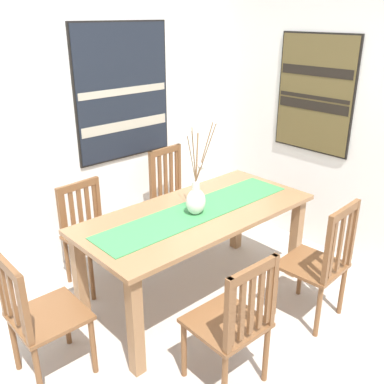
{
  "coord_description": "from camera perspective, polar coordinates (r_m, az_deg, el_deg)",
  "views": [
    {
      "loc": [
        -1.73,
        -1.6,
        2.16
      ],
      "look_at": [
        0.28,
        0.6,
        0.93
      ],
      "focal_mm": 40.85,
      "sensor_mm": 36.0,
      "label": 1
    }
  ],
  "objects": [
    {
      "name": "chair_2",
      "position": [
        4.26,
        -2.29,
        -0.58
      ],
      "size": [
        0.45,
        0.45,
        0.96
      ],
      "color": "brown",
      "rests_on": "ground_plane"
    },
    {
      "name": "chair_4",
      "position": [
        3.76,
        -13.09,
        -5.02
      ],
      "size": [
        0.45,
        0.45,
        0.87
      ],
      "color": "brown",
      "rests_on": "ground_plane"
    },
    {
      "name": "wall_back",
      "position": [
        3.95,
        -15.76,
        9.79
      ],
      "size": [
        6.4,
        0.12,
        2.7
      ],
      "primitive_type": "cube",
      "color": "silver",
      "rests_on": "ground_plane"
    },
    {
      "name": "dining_table",
      "position": [
        3.35,
        0.7,
        -4.29
      ],
      "size": [
        1.84,
        0.84,
        0.77
      ],
      "color": "#8E6642",
      "rests_on": "ground_plane"
    },
    {
      "name": "chair_0",
      "position": [
        2.68,
        5.46,
        -16.45
      ],
      "size": [
        0.43,
        0.43,
        0.92
      ],
      "color": "brown",
      "rests_on": "ground_plane"
    },
    {
      "name": "table_runner",
      "position": [
        3.3,
        0.71,
        -2.45
      ],
      "size": [
        1.69,
        0.36,
        0.01
      ],
      "primitive_type": "cube",
      "color": "#388447",
      "rests_on": "dining_table"
    },
    {
      "name": "painting_on_back_wall",
      "position": [
        4.13,
        -9.01,
        12.7
      ],
      "size": [
        0.99,
        0.05,
        1.22
      ],
      "color": "black"
    },
    {
      "name": "painting_on_side_wall",
      "position": [
        4.21,
        15.77,
        12.22
      ],
      "size": [
        0.05,
        0.78,
        1.06
      ],
      "color": "black"
    },
    {
      "name": "chair_3",
      "position": [
        2.89,
        -19.24,
        -15.0
      ],
      "size": [
        0.42,
        0.42,
        0.89
      ],
      "color": "brown",
      "rests_on": "ground_plane"
    },
    {
      "name": "chair_1",
      "position": [
        3.34,
        16.34,
        -8.79
      ],
      "size": [
        0.45,
        0.45,
        0.96
      ],
      "color": "brown",
      "rests_on": "ground_plane"
    },
    {
      "name": "ground_plane",
      "position": [
        3.2,
        3.74,
        -20.35
      ],
      "size": [
        6.4,
        6.4,
        0.03
      ],
      "primitive_type": "cube",
      "color": "#B2A89E"
    },
    {
      "name": "centerpiece_vase",
      "position": [
        3.2,
        0.54,
        -0.78
      ],
      "size": [
        0.27,
        0.22,
        0.7
      ],
      "color": "silver",
      "rests_on": "dining_table"
    },
    {
      "name": "wall_side",
      "position": [
        4.01,
        23.36,
        8.98
      ],
      "size": [
        0.12,
        6.4,
        2.7
      ],
      "primitive_type": "cube",
      "color": "silver",
      "rests_on": "ground_plane"
    }
  ]
}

